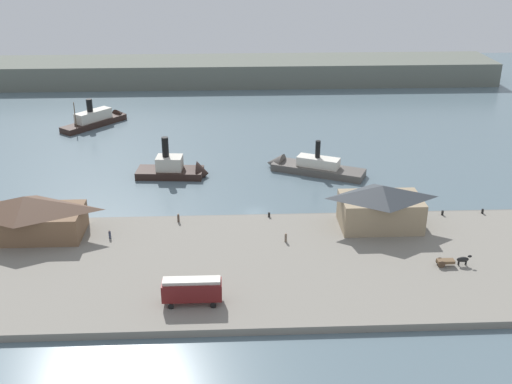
{
  "coord_description": "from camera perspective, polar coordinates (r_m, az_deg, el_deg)",
  "views": [
    {
      "loc": [
        -4.81,
        -110.02,
        52.31
      ],
      "look_at": [
        0.41,
        5.27,
        2.0
      ],
      "focal_mm": 43.15,
      "sensor_mm": 36.0,
      "label": 1
    }
  ],
  "objects": [
    {
      "name": "seawall_edge",
      "position": [
        118.46,
        -0.0,
        -2.38
      ],
      "size": [
        110.0,
        0.8,
        1.0
      ],
      "primitive_type": "cube",
      "color": "#666159",
      "rests_on": "ground"
    },
    {
      "name": "ferry_moored_west",
      "position": [
        181.29,
        -14.33,
        6.59
      ],
      "size": [
        17.53,
        19.52,
        9.47
      ],
      "color": "black",
      "rests_on": "ground"
    },
    {
      "name": "ferry_shed_east_terminal",
      "position": [
        115.86,
        -20.51,
        -2.1
      ],
      "size": [
        19.77,
        9.72,
        7.66
      ],
      "color": "brown",
      "rests_on": "quay_promenade"
    },
    {
      "name": "far_headland",
      "position": [
        225.31,
        -1.33,
        11.17
      ],
      "size": [
        180.0,
        24.0,
        8.0
      ],
      "primitive_type": "cube",
      "color": "#60665B",
      "rests_on": "ground"
    },
    {
      "name": "mooring_post_east",
      "position": [
        126.15,
        20.26,
        -1.68
      ],
      "size": [
        0.44,
        0.44,
        0.9
      ],
      "primitive_type": "cylinder",
      "color": "black",
      "rests_on": "quay_promenade"
    },
    {
      "name": "mooring_post_west",
      "position": [
        123.0,
        16.9,
        -1.86
      ],
      "size": [
        0.44,
        0.44,
        0.9
      ],
      "primitive_type": "cylinder",
      "color": "black",
      "rests_on": "quay_promenade"
    },
    {
      "name": "mooring_post_center_west",
      "position": [
        116.97,
        1.22,
        -2.12
      ],
      "size": [
        0.44,
        0.44,
        0.9
      ],
      "primitive_type": "cylinder",
      "color": "black",
      "rests_on": "quay_promenade"
    },
    {
      "name": "ferry_near_quay",
      "position": [
        141.84,
        4.7,
        2.38
      ],
      "size": [
        23.13,
        14.58,
        9.51
      ],
      "color": "#514C47",
      "rests_on": "ground"
    },
    {
      "name": "pedestrian_walking_west",
      "position": [
        112.05,
        -13.4,
        -3.86
      ],
      "size": [
        0.41,
        0.41,
        1.64
      ],
      "color": "#33384C",
      "rests_on": "quay_promenade"
    },
    {
      "name": "horse_cart",
      "position": [
        105.55,
        17.76,
        -6.07
      ],
      "size": [
        5.66,
        1.35,
        1.87
      ],
      "color": "brown",
      "rests_on": "quay_promenade"
    },
    {
      "name": "ground_plane",
      "position": [
        121.92,
        -0.08,
        -1.85
      ],
      "size": [
        320.0,
        320.0,
        0.0
      ],
      "primitive_type": "plane",
      "color": "slate"
    },
    {
      "name": "pedestrian_at_waters_edge",
      "position": [
        115.75,
        -7.21,
        -2.41
      ],
      "size": [
        0.43,
        0.43,
        1.74
      ],
      "color": "#4C3D33",
      "rests_on": "quay_promenade"
    },
    {
      "name": "street_tram",
      "position": [
        90.97,
        -5.96,
        -8.95
      ],
      "size": [
        8.69,
        2.92,
        4.11
      ],
      "color": "maroon",
      "rests_on": "quay_promenade"
    },
    {
      "name": "quay_promenade",
      "position": [
        102.2,
        0.47,
        -6.84
      ],
      "size": [
        110.0,
        36.0,
        1.2
      ],
      "primitive_type": "cube",
      "color": "gray",
      "rests_on": "ground"
    },
    {
      "name": "ferry_shed_central_terminal",
      "position": [
        114.15,
        11.5,
        -1.27
      ],
      "size": [
        14.84,
        9.24,
        8.1
      ],
      "color": "#998466",
      "rests_on": "quay_promenade"
    },
    {
      "name": "ferry_approaching_east",
      "position": [
        139.65,
        -7.24,
        2.07
      ],
      "size": [
        16.56,
        7.15,
        11.13
      ],
      "color": "black",
      "rests_on": "ground"
    },
    {
      "name": "pedestrian_near_east_shed",
      "position": [
        107.97,
        2.78,
        -4.26
      ],
      "size": [
        0.42,
        0.42,
        1.71
      ],
      "color": "#6B5B4C",
      "rests_on": "quay_promenade"
    }
  ]
}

